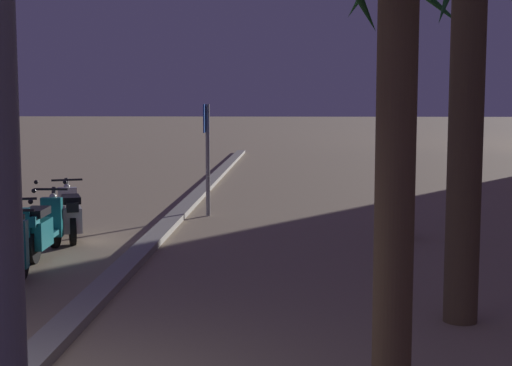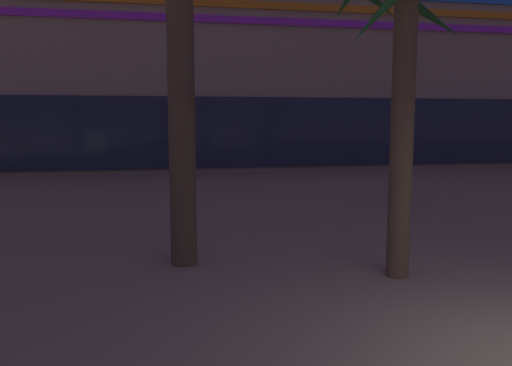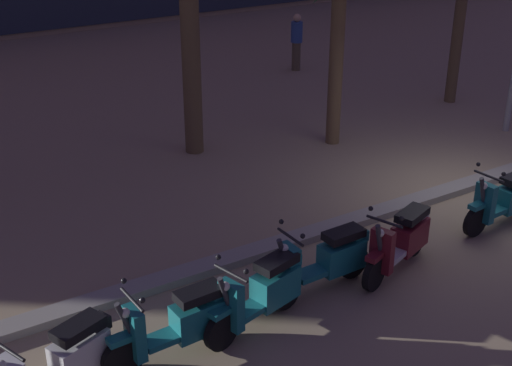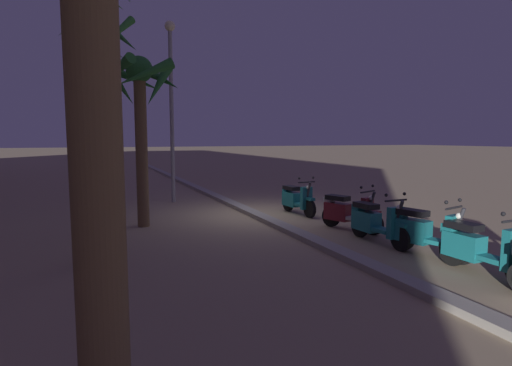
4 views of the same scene
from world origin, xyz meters
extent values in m
plane|color=#9E896B|center=(0.00, 0.00, 0.00)|extent=(200.00, 200.00, 0.00)
cube|color=gray|center=(0.00, 0.22, 0.06)|extent=(60.00, 0.36, 0.12)
cylinder|color=black|center=(-7.51, -1.12, 0.26)|extent=(0.52, 0.28, 0.52)
cube|color=white|center=(-7.72, -1.20, 0.43)|extent=(0.75, 0.54, 0.43)
cube|color=black|center=(-7.70, -1.20, 0.77)|extent=(0.67, 0.49, 0.12)
cylinder|color=black|center=(-8.52, -1.51, 1.02)|extent=(0.24, 0.54, 0.04)
sphere|color=white|center=(-8.62, -1.54, 0.88)|extent=(0.12, 0.12, 0.12)
cube|color=black|center=(-7.44, -1.10, 0.67)|extent=(0.30, 0.27, 0.16)
cylinder|color=black|center=(-7.27, -1.35, 0.26)|extent=(0.52, 0.13, 0.52)
cylinder|color=black|center=(-6.01, -1.29, 0.26)|extent=(0.52, 0.13, 0.52)
cube|color=#197075|center=(-6.69, -1.32, 0.32)|extent=(0.61, 0.31, 0.08)
cube|color=#197075|center=(-6.23, -1.30, 0.42)|extent=(0.70, 0.35, 0.43)
cube|color=black|center=(-6.21, -1.30, 0.77)|extent=(0.61, 0.33, 0.12)
cube|color=#197075|center=(-7.09, -1.34, 0.55)|extent=(0.16, 0.35, 0.66)
cube|color=#197075|center=(-7.27, -1.35, 0.55)|extent=(0.33, 0.18, 0.08)
cylinder|color=#333338|center=(-7.17, -1.35, 0.70)|extent=(0.29, 0.08, 0.69)
cylinder|color=black|center=(-7.09, -1.34, 1.02)|extent=(0.07, 0.56, 0.04)
sphere|color=white|center=(-7.19, -1.35, 0.88)|extent=(0.12, 0.12, 0.12)
cube|color=#197075|center=(-5.93, -1.29, 0.67)|extent=(0.25, 0.21, 0.16)
sphere|color=black|center=(-7.06, -1.58, 1.14)|extent=(0.07, 0.07, 0.07)
sphere|color=black|center=(-7.08, -1.10, 1.14)|extent=(0.07, 0.07, 0.07)
cylinder|color=black|center=(-6.02, -1.50, 0.26)|extent=(0.53, 0.23, 0.52)
cylinder|color=black|center=(-4.85, -1.19, 0.26)|extent=(0.53, 0.23, 0.52)
cube|color=#197075|center=(-5.48, -1.36, 0.32)|extent=(0.65, 0.42, 0.08)
cube|color=#197075|center=(-5.06, -1.25, 0.45)|extent=(0.74, 0.48, 0.45)
cube|color=black|center=(-5.04, -1.24, 0.81)|extent=(0.66, 0.44, 0.12)
cube|color=#197075|center=(-5.85, -1.45, 0.55)|extent=(0.22, 0.36, 0.66)
cube|color=#197075|center=(-6.02, -1.50, 0.55)|extent=(0.35, 0.24, 0.08)
cylinder|color=#333338|center=(-5.93, -1.47, 0.70)|extent=(0.29, 0.14, 0.69)
cylinder|color=black|center=(-5.85, -1.45, 1.02)|extent=(0.18, 0.55, 0.04)
sphere|color=white|center=(-5.95, -1.48, 0.88)|extent=(0.12, 0.12, 0.12)
cube|color=#197075|center=(-4.77, -1.17, 0.71)|extent=(0.28, 0.25, 0.16)
sphere|color=black|center=(-5.77, -1.68, 1.14)|extent=(0.07, 0.07, 0.07)
sphere|color=black|center=(-5.89, -1.22, 1.14)|extent=(0.07, 0.07, 0.07)
cylinder|color=black|center=(-4.90, -1.09, 0.26)|extent=(0.52, 0.11, 0.52)
cylinder|color=black|center=(-3.58, -1.06, 0.26)|extent=(0.52, 0.11, 0.52)
cube|color=#197075|center=(-4.29, -1.08, 0.32)|extent=(0.61, 0.30, 0.08)
cube|color=#197075|center=(-3.80, -1.06, 0.43)|extent=(0.69, 0.34, 0.43)
cube|color=black|center=(-3.78, -1.06, 0.77)|extent=(0.61, 0.32, 0.12)
cube|color=#197075|center=(-4.72, -1.09, 0.55)|extent=(0.15, 0.34, 0.66)
cube|color=#197075|center=(-4.90, -1.09, 0.55)|extent=(0.32, 0.17, 0.08)
cylinder|color=#333338|center=(-4.80, -1.09, 0.70)|extent=(0.28, 0.08, 0.69)
cylinder|color=black|center=(-4.72, -1.09, 1.02)|extent=(0.06, 0.56, 0.04)
sphere|color=white|center=(-4.82, -1.09, 0.88)|extent=(0.12, 0.12, 0.12)
cube|color=#197075|center=(-3.50, -1.06, 0.67)|extent=(0.25, 0.21, 0.16)
sphere|color=black|center=(-4.70, -1.33, 1.14)|extent=(0.07, 0.07, 0.07)
sphere|color=black|center=(-4.71, -0.85, 1.14)|extent=(0.07, 0.07, 0.07)
cylinder|color=black|center=(-3.53, -1.48, 0.26)|extent=(0.52, 0.27, 0.52)
cylinder|color=black|center=(-2.34, -1.06, 0.26)|extent=(0.52, 0.27, 0.52)
cube|color=silver|center=(-2.98, -1.29, 0.32)|extent=(0.66, 0.46, 0.08)
cube|color=maroon|center=(-2.55, -1.14, 0.43)|extent=(0.75, 0.53, 0.44)
cube|color=black|center=(-2.53, -1.13, 0.78)|extent=(0.67, 0.48, 0.12)
cube|color=maroon|center=(-3.36, -1.42, 0.55)|extent=(0.24, 0.37, 0.66)
cube|color=maroon|center=(-3.53, -1.48, 0.55)|extent=(0.35, 0.26, 0.08)
cylinder|color=#333338|center=(-3.44, -1.45, 0.70)|extent=(0.29, 0.16, 0.69)
cylinder|color=black|center=(-3.36, -1.42, 1.02)|extent=(0.22, 0.54, 0.04)
sphere|color=white|center=(-3.46, -1.45, 0.88)|extent=(0.12, 0.12, 0.12)
cube|color=silver|center=(-2.27, -1.04, 0.68)|extent=(0.29, 0.27, 0.16)
sphere|color=black|center=(-3.26, -1.64, 1.14)|extent=(0.07, 0.07, 0.07)
sphere|color=black|center=(-3.42, -1.19, 1.14)|extent=(0.07, 0.07, 0.07)
cylinder|color=black|center=(-1.08, -1.14, 0.26)|extent=(0.53, 0.14, 0.52)
cube|color=#197075|center=(-0.53, -1.10, 0.32)|extent=(0.62, 0.32, 0.08)
cube|color=#197075|center=(-0.91, -1.13, 0.55)|extent=(0.17, 0.35, 0.66)
cube|color=#197075|center=(-1.08, -1.14, 0.55)|extent=(0.33, 0.18, 0.08)
cylinder|color=#333338|center=(-0.99, -1.13, 0.70)|extent=(0.29, 0.09, 0.69)
cylinder|color=black|center=(-0.91, -1.13, 1.02)|extent=(0.08, 0.56, 0.04)
sphere|color=white|center=(-1.01, -1.14, 0.88)|extent=(0.12, 0.12, 0.12)
sphere|color=black|center=(-0.87, -1.37, 1.14)|extent=(0.07, 0.07, 0.07)
sphere|color=black|center=(-0.90, -0.89, 1.14)|extent=(0.07, 0.07, 0.07)
cylinder|color=brown|center=(-3.27, 4.59, 2.72)|extent=(0.38, 0.38, 5.44)
cylinder|color=brown|center=(-0.46, 3.45, 2.01)|extent=(0.30, 0.30, 4.01)
cylinder|color=brown|center=(2.26, 8.74, 0.42)|extent=(0.26, 0.26, 0.84)
cylinder|color=#2D4C8C|center=(2.26, 8.74, 1.14)|extent=(0.34, 0.34, 0.59)
sphere|color=tan|center=(2.26, 8.74, 1.55)|extent=(0.23, 0.23, 0.23)
camera|label=1|loc=(5.25, 2.69, 2.52)|focal=53.36mm
camera|label=2|loc=(-3.60, -2.72, 2.11)|focal=35.46mm
camera|label=3|loc=(-9.37, -7.68, 5.51)|focal=48.41mm
camera|label=4|loc=(-11.42, 4.74, 2.29)|focal=29.07mm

